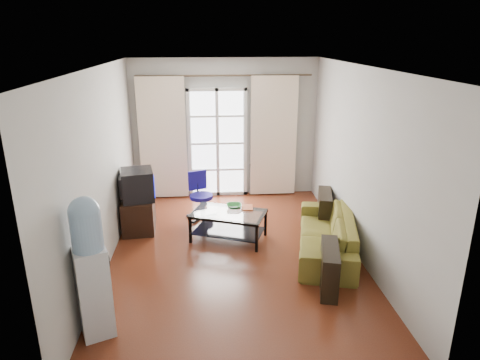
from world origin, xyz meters
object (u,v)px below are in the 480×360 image
sofa (326,234)px  coffee_table (229,222)px  task_chair (201,205)px  tv_stand (139,213)px  crt_tv (136,185)px  water_cooler (91,265)px

sofa → coffee_table: bearing=-96.8°
sofa → task_chair: task_chair is taller
coffee_table → tv_stand: size_ratio=1.70×
crt_tv → water_cooler: 2.61m
coffee_table → crt_tv: (-1.46, 0.45, 0.51)m
sofa → water_cooler: bearing=-47.8°
coffee_table → crt_tv: size_ratio=2.08×
water_cooler → task_chair: bearing=47.4°
crt_tv → task_chair: crt_tv is taller
sofa → task_chair: (-1.86, 1.41, -0.04)m
sofa → tv_stand: size_ratio=2.78×
crt_tv → sofa: bearing=-29.7°
task_chair → water_cooler: (-1.11, -3.04, 0.59)m
coffee_table → tv_stand: (-1.46, 0.50, -0.02)m
sofa → water_cooler: (-2.97, -1.63, 0.54)m
crt_tv → task_chair: (1.03, 0.43, -0.55)m
coffee_table → task_chair: task_chair is taller
crt_tv → water_cooler: size_ratio=0.39×
task_chair → sofa: bearing=-57.1°
coffee_table → tv_stand: 1.55m
task_chair → crt_tv: bearing=-177.0°
sofa → coffee_table: sofa is taller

